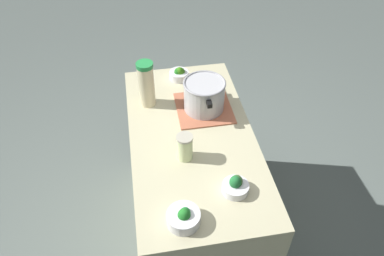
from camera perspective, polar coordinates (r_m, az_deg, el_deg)
name	(u,v)px	position (r m, az deg, el deg)	size (l,w,h in m)	color
ground_plane	(192,230)	(2.55, 0.00, -15.26)	(8.00, 8.00, 0.00)	slate
counter_slab	(192,189)	(2.19, 0.00, -9.30)	(1.20, 0.62, 0.87)	#BEB791
dish_cloth	(204,108)	(2.01, 1.81, 3.07)	(0.30, 0.29, 0.01)	#B46547
cooking_pot	(204,95)	(1.95, 1.87, 5.09)	(0.29, 0.22, 0.17)	#B7B7BC
lemonade_pitcher	(146,84)	(1.98, -6.95, 6.66)	(0.09, 0.09, 0.26)	beige
mason_jar	(185,147)	(1.71, -1.10, -2.90)	(0.08, 0.08, 0.13)	beige
broccoli_bowl_front	(179,74)	(2.21, -1.96, 8.22)	(0.11, 0.11, 0.08)	silver
broccoli_bowl_center	(184,217)	(1.52, -1.28, -13.43)	(0.14, 0.14, 0.08)	silver
broccoli_bowl_back	(236,185)	(1.62, 6.65, -8.68)	(0.12, 0.12, 0.08)	silver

